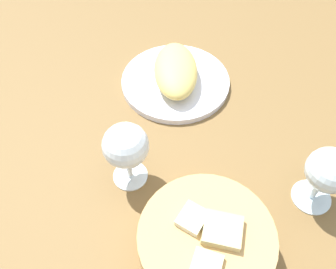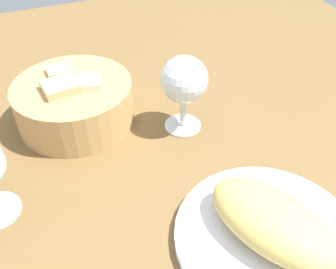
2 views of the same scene
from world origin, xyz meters
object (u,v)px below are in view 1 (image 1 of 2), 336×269
at_px(plate, 175,81).
at_px(wine_glass_far, 328,172).
at_px(wine_glass_near, 126,147).
at_px(bread_basket, 206,244).

bearing_deg(plate, wine_glass_far, 59.89).
distance_m(plate, wine_glass_far, 0.37).
xyz_separation_m(plate, wine_glass_near, (0.25, 0.00, 0.08)).
height_order(wine_glass_near, wine_glass_far, wine_glass_near).
bearing_deg(wine_glass_far, plate, -120.11).
xyz_separation_m(plate, bread_basket, (0.33, 0.17, 0.03)).
xyz_separation_m(wine_glass_near, wine_glass_far, (-0.07, 0.31, -0.01)).
bearing_deg(wine_glass_near, wine_glass_far, 102.54).
distance_m(plate, wine_glass_near, 0.26).
height_order(bread_basket, wine_glass_near, wine_glass_near).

